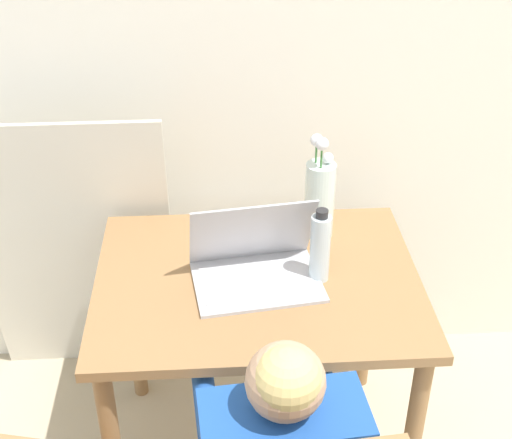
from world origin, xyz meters
name	(u,v)px	position (x,y,z in m)	size (l,w,h in m)	color
wall_back	(339,34)	(0.00, 2.23, 1.25)	(6.40, 0.05, 2.50)	white
dining_table	(257,308)	(-0.29, 1.66, 0.62)	(0.92, 0.71, 0.73)	olive
laptop	(255,261)	(-0.30, 1.66, 0.79)	(0.38, 0.29, 0.24)	#B2B2B7
flower_vase	(320,196)	(-0.09, 1.87, 0.87)	(0.09, 0.09, 0.34)	silver
water_bottle	(320,247)	(-0.12, 1.65, 0.84)	(0.06, 0.06, 0.22)	silver
cardboard_panel	(77,256)	(-0.89, 2.09, 0.53)	(0.67, 0.16, 1.07)	silver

